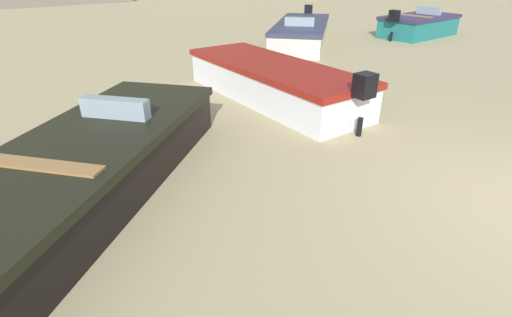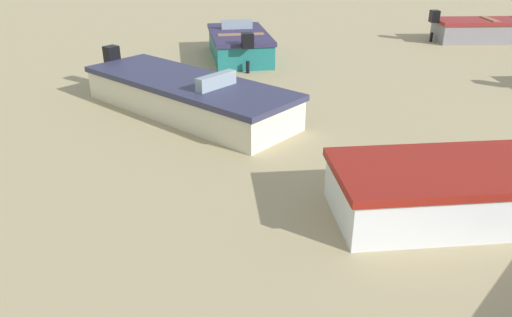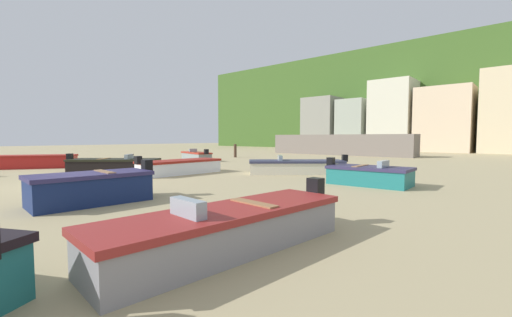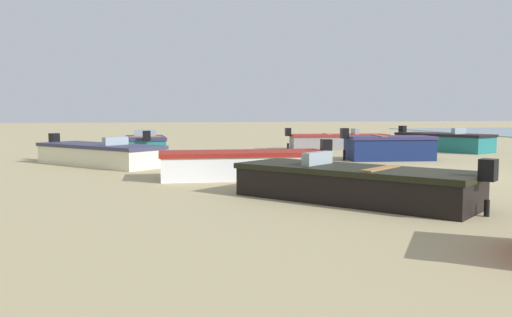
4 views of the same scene
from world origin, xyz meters
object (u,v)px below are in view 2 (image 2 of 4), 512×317
Objects in this scene: boat_cream_2 at (188,96)px; boat_grey_5 at (504,30)px; boat_white_8 at (499,188)px; boat_teal_3 at (239,45)px.

boat_grey_5 is at bearing 166.70° from boat_cream_2.
boat_grey_5 is (6.01, -11.18, 0.01)m from boat_cream_2.
boat_grey_5 is at bearing -30.49° from boat_white_8.
boat_grey_5 is (1.21, -9.55, -0.02)m from boat_teal_3.
boat_white_8 is (-9.63, -2.69, -0.01)m from boat_teal_3.
boat_teal_3 is 10.00m from boat_white_8.
boat_cream_2 is 1.01× the size of boat_white_8.
boat_cream_2 is at bearing -56.33° from boat_grey_5.
boat_cream_2 is 0.97× the size of boat_grey_5.
boat_white_8 is at bearing -26.89° from boat_grey_5.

